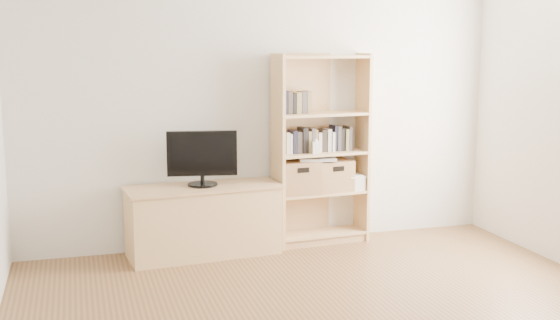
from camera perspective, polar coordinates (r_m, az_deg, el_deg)
name	(u,v)px	position (r m, az deg, el deg)	size (l,w,h in m)	color
back_wall	(263,105)	(6.47, -1.38, 4.50)	(4.50, 0.02, 2.60)	silver
tv_stand	(203,222)	(6.27, -6.25, -5.00)	(1.31, 0.49, 0.60)	tan
bookshelf	(321,150)	(6.52, 3.35, 0.85)	(0.89, 0.31, 1.77)	tan
television	(202,158)	(6.15, -6.35, 0.12)	(0.61, 0.05, 0.48)	black
books_row_mid	(320,140)	(6.53, 3.28, 1.67)	(0.82, 0.16, 0.22)	#2D251E
books_row_upper	(301,102)	(6.41, 1.71, 4.74)	(0.39, 0.14, 0.21)	#2D251E
baby_monitor	(316,148)	(6.39, 2.91, 1.01)	(0.06, 0.04, 0.11)	white
basket_left	(298,177)	(6.47, 1.44, -1.39)	(0.37, 0.30, 0.30)	olive
basket_right	(331,175)	(6.60, 4.20, -1.24)	(0.35, 0.29, 0.29)	olive
laptop	(317,159)	(6.49, 3.03, 0.12)	(0.34, 0.24, 0.03)	silver
magazine_stack	(350,182)	(6.70, 5.71, -1.81)	(0.19, 0.27, 0.13)	silver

